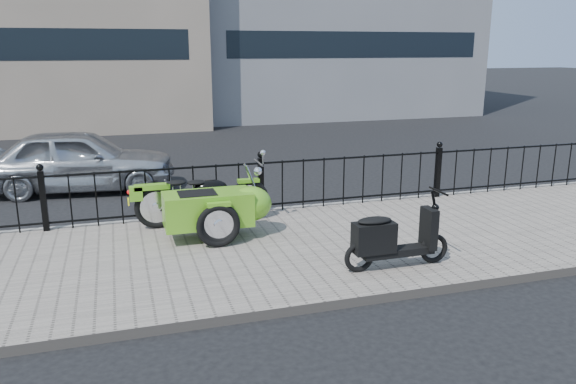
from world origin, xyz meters
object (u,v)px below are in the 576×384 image
object	(u,v)px
scooter	(391,240)
spare_tire	(218,226)
motorcycle_sidecar	(218,205)
sedan_car	(79,160)

from	to	relation	value
scooter	spare_tire	bearing A→B (deg)	144.20
scooter	spare_tire	xyz separation A→B (m)	(-2.00, 1.44, -0.07)
motorcycle_sidecar	sedan_car	xyz separation A→B (m)	(-2.18, 4.00, 0.06)
motorcycle_sidecar	sedan_car	world-z (taller)	sedan_car
sedan_car	scooter	bearing A→B (deg)	-139.04
spare_tire	motorcycle_sidecar	bearing A→B (deg)	79.95
scooter	sedan_car	xyz separation A→B (m)	(-4.08, 6.00, 0.14)
scooter	spare_tire	distance (m)	2.46
motorcycle_sidecar	spare_tire	distance (m)	0.58
sedan_car	spare_tire	bearing A→B (deg)	-148.71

